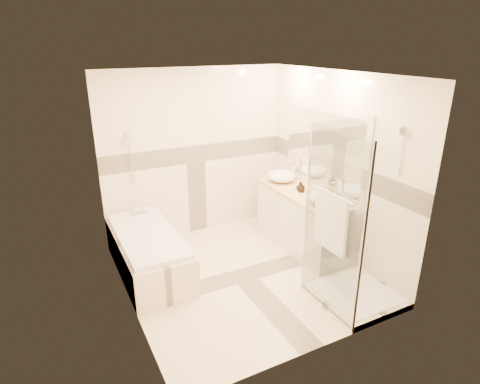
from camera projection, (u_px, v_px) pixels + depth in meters
name	position (u px, v px, depth m)	size (l,w,h in m)	color
room	(246.00, 183.00, 4.75)	(2.82, 3.02, 2.52)	#F8E4C6
bathtub	(148.00, 250.00, 5.16)	(0.75, 1.70, 0.56)	#FEE9CB
vanity	(302.00, 220.00, 5.74)	(0.58, 1.62, 0.85)	white
shower_enclosure	(347.00, 260.00, 4.53)	(0.96, 0.93, 2.04)	#FEE9CB
vessel_sink_near	(281.00, 176.00, 6.00)	(0.43, 0.43, 0.17)	white
vessel_sink_far	(322.00, 197.00, 5.20)	(0.38, 0.38, 0.15)	white
faucet_near	(294.00, 168.00, 6.06)	(0.13, 0.03, 0.31)	silver
faucet_far	(336.00, 189.00, 5.27)	(0.11, 0.03, 0.27)	silver
amenity_bottle_a	(302.00, 187.00, 5.58)	(0.06, 0.07, 0.14)	black
amenity_bottle_b	(300.00, 187.00, 5.61)	(0.11, 0.11, 0.14)	black
folded_towels	(275.00, 175.00, 6.17)	(0.16, 0.26, 0.08)	silver
rolled_towel	(139.00, 210.00, 5.63)	(0.09, 0.09, 0.20)	silver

